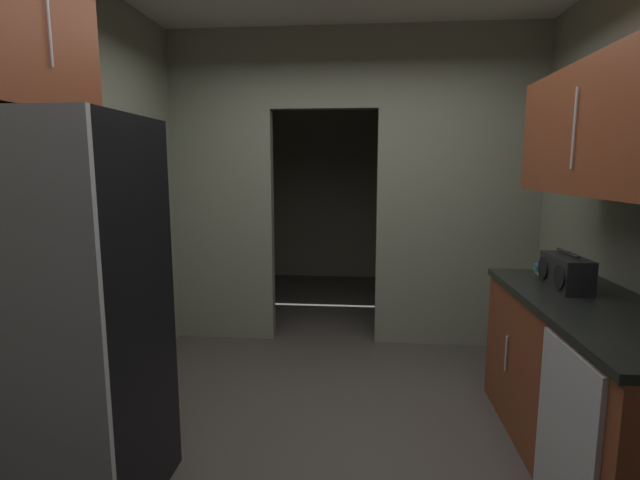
{
  "coord_description": "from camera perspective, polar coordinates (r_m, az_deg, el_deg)",
  "views": [
    {
      "loc": [
        0.11,
        -2.5,
        1.59
      ],
      "look_at": [
        -0.2,
        0.91,
        1.07
      ],
      "focal_mm": 26.49,
      "sensor_mm": 36.0,
      "label": 1
    }
  ],
  "objects": [
    {
      "name": "book_stack",
      "position": [
        3.4,
        25.67,
        -3.3
      ],
      "size": [
        0.15,
        0.15,
        0.07
      ],
      "color": "beige",
      "rests_on": "lower_cabinet_run"
    },
    {
      "name": "upper_cabinet_fridgeside",
      "position": [
        2.68,
        -33.53,
        22.81
      ],
      "size": [
        0.36,
        0.83,
        0.92
      ],
      "color": "brown"
    },
    {
      "name": "upper_cabinet_counterside",
      "position": [
        2.73,
        31.93,
        11.4
      ],
      "size": [
        0.36,
        1.54,
        0.65
      ],
      "color": "brown"
    },
    {
      "name": "boombox",
      "position": [
        3.06,
        27.55,
        -3.5
      ],
      "size": [
        0.17,
        0.4,
        0.22
      ],
      "color": "black",
      "rests_on": "lower_cabinet_run"
    },
    {
      "name": "refrigerator",
      "position": [
        2.48,
        -28.42,
        -8.36
      ],
      "size": [
        0.75,
        0.71,
        1.82
      ],
      "color": "black",
      "rests_on": "ground"
    },
    {
      "name": "ground",
      "position": [
        2.96,
        2.55,
        -23.81
      ],
      "size": [
        20.0,
        20.0,
        0.0
      ],
      "primitive_type": "plane",
      "color": "#47423D"
    },
    {
      "name": "lower_cabinet_run",
      "position": [
        2.95,
        29.8,
        -15.19
      ],
      "size": [
        0.65,
        1.71,
        0.9
      ],
      "color": "brown",
      "rests_on": "ground"
    },
    {
      "name": "kitchen_partition",
      "position": [
        4.25,
        4.75,
        7.28
      ],
      "size": [
        3.26,
        0.12,
        2.79
      ],
      "color": "gray",
      "rests_on": "ground"
    },
    {
      "name": "adjoining_room_shell",
      "position": [
        6.07,
        4.26,
        6.8
      ],
      "size": [
        3.26,
        2.69,
        2.79
      ],
      "color": "gray",
      "rests_on": "ground"
    },
    {
      "name": "dishwasher",
      "position": [
        2.45,
        27.46,
        -20.83
      ],
      "size": [
        0.02,
        0.56,
        0.84
      ],
      "color": "#B7BABC",
      "rests_on": "ground"
    }
  ]
}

